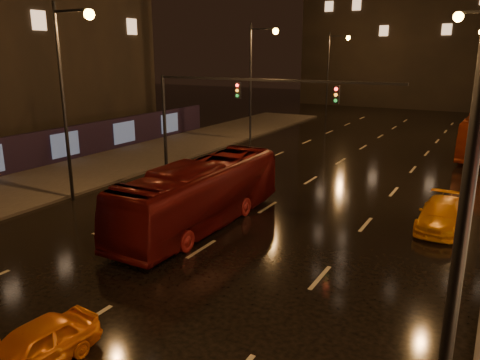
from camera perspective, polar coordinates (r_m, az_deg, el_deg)
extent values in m
plane|color=black|center=(27.33, 7.08, -1.00)|extent=(140.00, 140.00, 0.00)
cube|color=#38332D|center=(31.25, -20.31, 0.36)|extent=(7.00, 70.00, 0.15)
cylinder|color=black|center=(31.48, -9.18, 6.85)|extent=(0.22, 0.22, 6.20)
cube|color=black|center=(27.11, 3.52, 12.06)|extent=(15.20, 0.14, 0.14)
cube|color=black|center=(28.09, -0.24, 10.87)|extent=(0.32, 0.18, 0.95)
cube|color=black|center=(25.66, 11.67, 10.15)|extent=(0.32, 0.18, 0.95)
sphere|color=#FF1E19|center=(27.96, -0.36, 11.47)|extent=(0.18, 0.18, 0.18)
cylinder|color=black|center=(6.85, 25.12, -8.61)|extent=(0.18, 0.18, 10.00)
imported|color=#560C0C|center=(21.03, -4.76, -1.72)|extent=(2.58, 10.62, 2.95)
imported|color=orange|center=(13.24, -24.02, -18.20)|extent=(1.67, 3.55, 1.17)
imported|color=orange|center=(22.72, 23.30, -3.89)|extent=(1.78, 4.35, 1.26)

